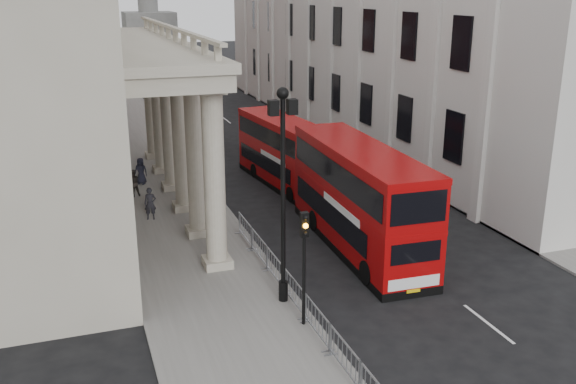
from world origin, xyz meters
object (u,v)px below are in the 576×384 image
(lamp_post_south, at_px, (283,183))
(lamp_post_mid, at_px, (197,109))
(bus_far, at_px, (284,151))
(pedestrian_a, at_px, (150,204))
(bus_near, at_px, (359,196))
(pedestrian_b, at_px, (133,183))
(lamp_post_north, at_px, (158,75))
(traffic_light, at_px, (304,248))
(pedestrian_c, at_px, (141,171))

(lamp_post_south, relative_size, lamp_post_mid, 1.00)
(bus_far, bearing_deg, pedestrian_a, -161.33)
(lamp_post_mid, bearing_deg, bus_near, -66.27)
(lamp_post_mid, bearing_deg, pedestrian_b, -169.45)
(lamp_post_north, bearing_deg, lamp_post_south, -90.00)
(lamp_post_mid, bearing_deg, pedestrian_a, -126.13)
(lamp_post_mid, distance_m, pedestrian_b, 5.75)
(pedestrian_b, bearing_deg, traffic_light, 89.75)
(pedestrian_b, bearing_deg, pedestrian_c, -120.81)
(bus_near, distance_m, bus_far, 10.78)
(lamp_post_mid, height_order, bus_far, lamp_post_mid)
(traffic_light, height_order, pedestrian_c, traffic_light)
(lamp_post_mid, distance_m, pedestrian_a, 7.34)
(pedestrian_c, bearing_deg, pedestrian_b, -81.16)
(traffic_light, distance_m, bus_near, 8.08)
(traffic_light, distance_m, pedestrian_b, 17.89)
(bus_far, xyz_separation_m, pedestrian_c, (-8.46, 2.61, -1.21))
(traffic_light, bearing_deg, bus_far, 73.62)
(lamp_post_north, bearing_deg, pedestrian_a, -99.86)
(lamp_post_north, relative_size, bus_far, 0.85)
(lamp_post_mid, relative_size, traffic_light, 1.93)
(bus_near, relative_size, bus_far, 1.16)
(bus_far, bearing_deg, traffic_light, -112.35)
(lamp_post_south, bearing_deg, pedestrian_b, 105.01)
(lamp_post_south, xyz_separation_m, lamp_post_mid, (0.00, 16.00, 0.00))
(traffic_light, relative_size, bus_near, 0.38)
(lamp_post_south, relative_size, pedestrian_a, 4.87)
(bus_near, relative_size, pedestrian_b, 6.99)
(pedestrian_c, bearing_deg, lamp_post_north, 102.62)
(bus_far, distance_m, pedestrian_c, 8.94)
(lamp_post_north, height_order, pedestrian_c, lamp_post_north)
(lamp_post_north, xyz_separation_m, pedestrian_b, (-4.09, -16.76, -3.98))
(traffic_light, height_order, bus_near, bus_near)
(lamp_post_north, xyz_separation_m, bus_near, (5.17, -27.76, -2.37))
(lamp_post_north, relative_size, traffic_light, 1.93)
(lamp_post_south, xyz_separation_m, pedestrian_a, (-3.65, 11.00, -3.94))
(lamp_post_north, distance_m, bus_near, 28.34)
(pedestrian_a, distance_m, pedestrian_b, 4.26)
(lamp_post_mid, distance_m, traffic_light, 18.11)
(lamp_post_north, distance_m, pedestrian_a, 21.67)
(bus_far, xyz_separation_m, pedestrian_b, (-9.19, 0.22, -1.23))
(bus_near, bearing_deg, pedestrian_b, 132.03)
(lamp_post_north, relative_size, pedestrian_a, 4.87)
(pedestrian_b, height_order, pedestrian_c, pedestrian_c)
(lamp_post_north, bearing_deg, bus_near, -79.45)
(traffic_light, bearing_deg, bus_near, 51.00)
(pedestrian_b, bearing_deg, pedestrian_a, 82.00)
(lamp_post_south, bearing_deg, pedestrian_c, 100.78)
(lamp_post_mid, xyz_separation_m, bus_far, (5.11, -0.98, -2.75))
(lamp_post_north, height_order, pedestrian_b, lamp_post_north)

